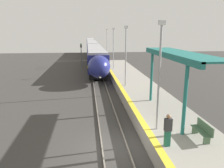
% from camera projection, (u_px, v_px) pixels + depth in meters
% --- Properties ---
extents(ground_plane, '(120.00, 120.00, 0.00)m').
position_uv_depth(ground_plane, '(114.00, 148.00, 12.53)').
color(ground_plane, '#383533').
extents(rail_left, '(0.08, 90.00, 0.15)m').
position_uv_depth(rail_left, '(102.00, 147.00, 12.43)').
color(rail_left, slate).
rests_on(rail_left, ground_plane).
extents(rail_right, '(0.08, 90.00, 0.15)m').
position_uv_depth(rail_right, '(127.00, 146.00, 12.59)').
color(rail_right, slate).
rests_on(rail_right, ground_plane).
extents(train, '(2.89, 73.94, 3.88)m').
position_uv_depth(train, '(92.00, 48.00, 60.58)').
color(train, black).
rests_on(train, ground_plane).
extents(platform_right, '(4.27, 64.00, 0.99)m').
position_uv_depth(platform_right, '(179.00, 137.00, 12.84)').
color(platform_right, gray).
rests_on(platform_right, ground_plane).
extents(platform_bench, '(0.44, 1.61, 0.89)m').
position_uv_depth(platform_bench, '(203.00, 130.00, 11.48)').
color(platform_bench, '#4C6B4C').
rests_on(platform_bench, platform_right).
extents(person_waiting, '(0.36, 0.22, 1.66)m').
position_uv_depth(person_waiting, '(168.00, 130.00, 10.65)').
color(person_waiting, '#1E604C').
rests_on(person_waiting, platform_right).
extents(railway_signal, '(0.28, 0.28, 4.39)m').
position_uv_depth(railway_signal, '(81.00, 53.00, 40.05)').
color(railway_signal, '#59595E').
rests_on(railway_signal, ground_plane).
extents(lamppost_near, '(0.36, 0.20, 6.10)m').
position_uv_depth(lamppost_near, '(159.00, 71.00, 11.92)').
color(lamppost_near, '#9E9EA3').
rests_on(lamppost_near, platform_right).
extents(lamppost_mid, '(0.36, 0.20, 6.10)m').
position_uv_depth(lamppost_mid, '(126.00, 53.00, 22.15)').
color(lamppost_mid, '#9E9EA3').
rests_on(lamppost_mid, platform_right).
extents(lamppost_far, '(0.36, 0.20, 6.10)m').
position_uv_depth(lamppost_far, '(113.00, 46.00, 32.39)').
color(lamppost_far, '#9E9EA3').
rests_on(lamppost_far, platform_right).
extents(lamppost_farthest, '(0.36, 0.20, 6.10)m').
position_uv_depth(lamppost_farthest, '(107.00, 43.00, 42.62)').
color(lamppost_farthest, '#9E9EA3').
rests_on(lamppost_farthest, platform_right).
extents(station_canopy, '(2.02, 9.18, 4.22)m').
position_uv_depth(station_canopy, '(175.00, 57.00, 14.21)').
color(station_canopy, '#1E6B66').
rests_on(station_canopy, platform_right).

